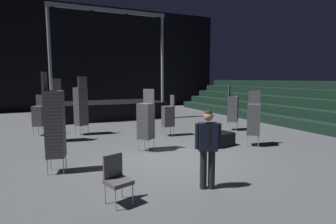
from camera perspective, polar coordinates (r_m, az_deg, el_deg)
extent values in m
cube|color=#515459|center=(8.44, 1.11, -9.83)|extent=(22.00, 30.00, 0.10)
cube|color=black|center=(22.61, -15.95, 10.84)|extent=(22.00, 0.30, 8.00)
cube|color=black|center=(14.05, 28.39, -2.72)|extent=(0.75, 24.00, 0.45)
cube|color=black|center=(14.59, 30.27, -0.71)|extent=(0.75, 24.00, 0.45)
cube|color=black|center=(17.19, -12.71, 0.45)|extent=(6.70, 3.47, 0.96)
cylinder|color=#9EA0A8|center=(15.28, -23.46, 10.61)|extent=(0.16, 0.16, 5.10)
cylinder|color=#9EA0A8|center=(16.65, -1.20, 10.84)|extent=(0.16, 0.16, 5.10)
cube|color=#9EA0A8|center=(16.06, -12.10, 20.03)|extent=(6.40, 0.20, 0.20)
cylinder|color=black|center=(15.63, -22.94, 19.18)|extent=(0.18, 0.18, 0.22)
cylinder|color=black|center=(15.83, -15.64, 19.31)|extent=(0.18, 0.18, 0.22)
cylinder|color=black|center=(16.24, -8.62, 19.16)|extent=(0.18, 0.18, 0.22)
cylinder|color=black|center=(16.86, -2.05, 18.78)|extent=(0.18, 0.18, 0.22)
cylinder|color=black|center=(6.16, 9.06, -11.76)|extent=(0.15, 0.15, 0.85)
cylinder|color=black|center=(6.13, 7.37, -11.82)|extent=(0.15, 0.15, 0.85)
cube|color=silver|center=(5.89, 8.45, -5.24)|extent=(0.20, 0.16, 0.61)
cube|color=black|center=(5.95, 8.35, -5.12)|extent=(0.46, 0.37, 0.61)
cube|color=black|center=(5.82, 8.56, -4.65)|extent=(0.06, 0.03, 0.39)
cylinder|color=black|center=(5.99, 10.57, -4.95)|extent=(0.13, 0.13, 0.56)
cylinder|color=black|center=(5.91, 6.09, -5.04)|extent=(0.13, 0.13, 0.56)
sphere|color=tan|center=(5.87, 8.42, -0.89)|extent=(0.20, 0.20, 0.20)
sphere|color=black|center=(5.86, 8.43, -0.36)|extent=(0.16, 0.16, 0.16)
cylinder|color=#B2B5BA|center=(7.84, -20.52, -9.73)|extent=(0.02, 0.02, 0.40)
cylinder|color=#B2B5BA|center=(7.48, -20.97, -10.56)|extent=(0.02, 0.02, 0.40)
cylinder|color=#B2B5BA|center=(7.90, -23.28, -9.72)|extent=(0.02, 0.02, 0.40)
cylinder|color=#B2B5BA|center=(7.55, -23.86, -10.53)|extent=(0.02, 0.02, 0.40)
cube|color=#4C4C51|center=(7.62, -22.24, -8.39)|extent=(0.53, 0.53, 0.08)
cube|color=#4C4C51|center=(7.60, -22.27, -7.77)|extent=(0.53, 0.53, 0.08)
cube|color=#4C4C51|center=(7.58, -22.30, -7.15)|extent=(0.53, 0.53, 0.08)
cube|color=#4C4C51|center=(7.56, -22.33, -6.52)|extent=(0.53, 0.53, 0.08)
cube|color=#4C4C51|center=(7.54, -22.36, -5.89)|extent=(0.53, 0.53, 0.08)
cube|color=#4C4C51|center=(7.52, -22.39, -5.26)|extent=(0.53, 0.53, 0.08)
cube|color=#4C4C51|center=(7.51, -22.42, -4.63)|extent=(0.53, 0.53, 0.08)
cube|color=#4C4C51|center=(7.49, -22.45, -3.99)|extent=(0.53, 0.53, 0.08)
cube|color=#4C4C51|center=(7.48, -22.48, -3.35)|extent=(0.53, 0.53, 0.08)
cube|color=#4C4C51|center=(7.46, -22.51, -2.71)|extent=(0.53, 0.53, 0.08)
cube|color=#4C4C51|center=(7.45, -22.54, -2.06)|extent=(0.53, 0.53, 0.08)
cube|color=#4C4C51|center=(7.44, -22.58, -1.42)|extent=(0.53, 0.53, 0.08)
cube|color=#4C4C51|center=(7.43, -22.61, -0.77)|extent=(0.53, 0.53, 0.08)
cube|color=#4C4C51|center=(7.42, -22.64, -0.12)|extent=(0.53, 0.53, 0.08)
cube|color=#4C4C51|center=(7.41, -22.67, 0.54)|extent=(0.53, 0.53, 0.08)
cube|color=#4C4C51|center=(7.40, -22.70, 1.19)|extent=(0.53, 0.53, 0.08)
cube|color=#4C4C51|center=(7.39, -22.73, 1.85)|extent=(0.53, 0.53, 0.08)
cube|color=#4C4C51|center=(7.38, -22.76, 2.50)|extent=(0.53, 0.53, 0.08)
cube|color=#4C4C51|center=(7.38, -22.79, 3.16)|extent=(0.53, 0.53, 0.08)
cube|color=#4C4C51|center=(7.37, -22.82, 3.82)|extent=(0.53, 0.53, 0.08)
cube|color=#4C4C51|center=(7.41, -24.41, 5.86)|extent=(0.14, 0.41, 0.46)
cylinder|color=#B2B5BA|center=(12.54, -24.78, -3.72)|extent=(0.02, 0.02, 0.40)
cylinder|color=#B2B5BA|center=(12.73, -26.28, -3.65)|extent=(0.02, 0.02, 0.40)
cylinder|color=#B2B5BA|center=(12.87, -23.97, -3.42)|extent=(0.02, 0.02, 0.40)
cylinder|color=#B2B5BA|center=(13.05, -25.45, -3.35)|extent=(0.02, 0.02, 0.40)
cube|color=#4C4C51|center=(12.76, -25.18, -2.46)|extent=(0.60, 0.60, 0.08)
cube|color=#4C4C51|center=(12.75, -25.20, -2.08)|extent=(0.60, 0.60, 0.08)
cube|color=#4C4C51|center=(12.73, -25.22, -1.71)|extent=(0.60, 0.60, 0.08)
cube|color=#4C4C51|center=(12.72, -25.24, -1.33)|extent=(0.60, 0.60, 0.08)
cube|color=#4C4C51|center=(12.71, -25.26, -0.95)|extent=(0.60, 0.60, 0.08)
cube|color=#4C4C51|center=(12.70, -25.28, -0.57)|extent=(0.60, 0.60, 0.08)
cube|color=#4C4C51|center=(12.69, -25.30, -0.19)|extent=(0.60, 0.60, 0.08)
cube|color=#4C4C51|center=(12.68, -25.32, 0.19)|extent=(0.60, 0.60, 0.08)
cube|color=#4C4C51|center=(12.67, -25.34, 0.57)|extent=(0.60, 0.60, 0.08)
cube|color=#4C4C51|center=(12.66, -25.36, 0.96)|extent=(0.60, 0.60, 0.08)
cube|color=#4C4C51|center=(12.81, -25.00, 2.26)|extent=(0.38, 0.24, 0.46)
cylinder|color=#B2B5BA|center=(11.28, -0.57, -4.21)|extent=(0.02, 0.02, 0.40)
cylinder|color=#B2B5BA|center=(11.63, -1.20, -3.86)|extent=(0.02, 0.02, 0.40)
cylinder|color=#B2B5BA|center=(11.41, 1.23, -4.08)|extent=(0.02, 0.02, 0.40)
cylinder|color=#B2B5BA|center=(11.76, 0.56, -3.74)|extent=(0.02, 0.02, 0.40)
cube|color=#4C4C51|center=(11.48, 0.01, -2.78)|extent=(0.47, 0.47, 0.08)
cube|color=#4C4C51|center=(11.46, 0.01, -2.36)|extent=(0.47, 0.47, 0.08)
cube|color=#4C4C51|center=(11.45, 0.01, -1.94)|extent=(0.47, 0.47, 0.08)
cube|color=#4C4C51|center=(11.44, 0.01, -1.52)|extent=(0.47, 0.47, 0.08)
cube|color=#4C4C51|center=(11.42, 0.01, -1.10)|extent=(0.47, 0.47, 0.08)
cube|color=#4C4C51|center=(11.41, 0.01, -0.68)|extent=(0.47, 0.47, 0.08)
cube|color=#4C4C51|center=(11.40, 0.01, -0.26)|extent=(0.47, 0.47, 0.08)
cube|color=#4C4C51|center=(11.39, 0.01, 0.17)|extent=(0.47, 0.47, 0.08)
cube|color=#4C4C51|center=(11.38, 0.01, 0.59)|extent=(0.47, 0.47, 0.08)
cube|color=#4C4C51|center=(11.37, 0.01, 1.02)|extent=(0.47, 0.47, 0.08)
cube|color=#4C4C51|center=(11.41, 0.93, 2.42)|extent=(0.08, 0.41, 0.46)
cylinder|color=#B2B5BA|center=(8.96, -4.23, -7.20)|extent=(0.02, 0.02, 0.40)
cylinder|color=#B2B5BA|center=(9.16, -6.26, -6.90)|extent=(0.02, 0.02, 0.40)
cylinder|color=#B2B5BA|center=(9.27, -2.97, -6.70)|extent=(0.02, 0.02, 0.40)
cylinder|color=#B2B5BA|center=(9.47, -4.95, -6.43)|extent=(0.02, 0.02, 0.40)
cube|color=#4C4C51|center=(9.16, -4.62, -5.33)|extent=(0.62, 0.62, 0.08)
cube|color=#4C4C51|center=(9.14, -4.62, -4.81)|extent=(0.62, 0.62, 0.08)
cube|color=#4C4C51|center=(9.12, -4.63, -4.29)|extent=(0.62, 0.62, 0.08)
cube|color=#4C4C51|center=(9.11, -4.63, -3.76)|extent=(0.62, 0.62, 0.08)
cube|color=#4C4C51|center=(9.09, -4.64, -3.24)|extent=(0.62, 0.62, 0.08)
cube|color=#4C4C51|center=(9.08, -4.64, -2.71)|extent=(0.62, 0.62, 0.08)
cube|color=#4C4C51|center=(9.06, -4.65, -2.18)|extent=(0.62, 0.62, 0.08)
cube|color=#4C4C51|center=(9.05, -4.65, -1.65)|extent=(0.62, 0.62, 0.08)
cube|color=#4C4C51|center=(9.04, -4.66, -1.11)|extent=(0.62, 0.62, 0.08)
cube|color=#4C4C51|center=(9.03, -4.67, -0.58)|extent=(0.62, 0.62, 0.08)
cube|color=#4C4C51|center=(9.02, -4.67, -0.05)|extent=(0.62, 0.62, 0.08)
cube|color=#4C4C51|center=(9.00, -4.68, 0.49)|extent=(0.62, 0.62, 0.08)
cube|color=#4C4C51|center=(9.00, -4.68, 1.03)|extent=(0.62, 0.62, 0.08)
cube|color=#4C4C51|center=(8.99, -4.69, 1.57)|extent=(0.62, 0.62, 0.08)
cube|color=#4C4C51|center=(9.13, -4.04, 3.38)|extent=(0.29, 0.35, 0.46)
cylinder|color=#B2B5BA|center=(11.37, -23.83, -4.73)|extent=(0.02, 0.02, 0.40)
cylinder|color=#B2B5BA|center=(11.62, -22.42, -4.42)|extent=(0.02, 0.02, 0.40)
cylinder|color=#B2B5BA|center=(11.09, -22.52, -4.95)|extent=(0.02, 0.02, 0.40)
cylinder|color=#B2B5BA|center=(11.34, -21.11, -4.62)|extent=(0.02, 0.02, 0.40)
cube|color=#4C4C51|center=(11.31, -22.53, -3.47)|extent=(0.62, 0.62, 0.08)
cube|color=#4C4C51|center=(11.29, -22.55, -3.05)|extent=(0.62, 0.62, 0.08)
cube|color=#4C4C51|center=(11.28, -22.57, -2.62)|extent=(0.62, 0.62, 0.08)
cube|color=#4C4C51|center=(11.27, -22.59, -2.20)|extent=(0.62, 0.62, 0.08)
cube|color=#4C4C51|center=(11.25, -22.61, -1.77)|extent=(0.62, 0.62, 0.08)
cube|color=#4C4C51|center=(11.24, -22.63, -1.34)|extent=(0.62, 0.62, 0.08)
cube|color=#4C4C51|center=(11.23, -22.65, -0.91)|extent=(0.62, 0.62, 0.08)
cube|color=#4C4C51|center=(11.22, -22.67, -0.48)|extent=(0.62, 0.62, 0.08)
cube|color=#4C4C51|center=(11.21, -22.69, -0.05)|extent=(0.62, 0.62, 0.08)
cube|color=#4C4C51|center=(11.20, -22.71, 0.38)|extent=(0.62, 0.62, 0.08)
cube|color=#4C4C51|center=(11.19, -22.73, 0.81)|extent=(0.62, 0.62, 0.08)
cube|color=#4C4C51|center=(11.18, -22.75, 1.24)|extent=(0.62, 0.62, 0.08)
cube|color=#4C4C51|center=(11.18, -22.77, 1.68)|extent=(0.62, 0.62, 0.08)
cube|color=#4C4C51|center=(11.17, -22.79, 2.11)|extent=(0.62, 0.62, 0.08)
cube|color=#4C4C51|center=(11.16, -22.82, 2.55)|extent=(0.62, 0.62, 0.08)
cube|color=#4C4C51|center=(11.16, -22.84, 2.98)|extent=(0.62, 0.62, 0.08)
cube|color=#4C4C51|center=(11.15, -22.86, 3.42)|extent=(0.62, 0.62, 0.08)
cube|color=#4C4C51|center=(11.15, -22.88, 3.85)|extent=(0.62, 0.62, 0.08)
cube|color=#4C4C51|center=(11.00, -22.26, 5.27)|extent=(0.34, 0.30, 0.46)
cylinder|color=#B2B5BA|center=(10.11, 18.35, -5.90)|extent=(0.02, 0.02, 0.40)
cylinder|color=#B2B5BA|center=(10.10, 16.18, -5.83)|extent=(0.02, 0.02, 0.40)
cylinder|color=#B2B5BA|center=(10.48, 18.29, -5.45)|extent=(0.02, 0.02, 0.40)
cylinder|color=#B2B5BA|center=(10.47, 16.20, -5.38)|extent=(0.02, 0.02, 0.40)
cube|color=#4C4C51|center=(10.24, 17.31, -4.31)|extent=(0.62, 0.62, 0.08)
cube|color=#4C4C51|center=(10.22, 17.32, -3.84)|extent=(0.62, 0.62, 0.08)
cube|color=#4C4C51|center=(10.21, 17.34, -3.37)|extent=(0.62, 0.62, 0.08)
cube|color=#4C4C51|center=(10.19, 17.36, -2.90)|extent=(0.62, 0.62, 0.08)
cube|color=#4C4C51|center=(10.18, 17.38, -2.43)|extent=(0.62, 0.62, 0.08)
cube|color=#4C4C51|center=(10.16, 17.39, -1.96)|extent=(0.62, 0.62, 0.08)
cube|color=#4C4C51|center=(10.15, 17.41, -1.49)|extent=(0.62, 0.62, 0.08)
cube|color=#4C4C51|center=(10.14, 17.43, -1.01)|extent=(0.62, 0.62, 0.08)
cube|color=#4C4C51|center=(10.13, 17.45, -0.53)|extent=(0.62, 0.62, 0.08)
cube|color=#4C4C51|center=(10.12, 17.46, -0.06)|extent=(0.62, 0.62, 0.08)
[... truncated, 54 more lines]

